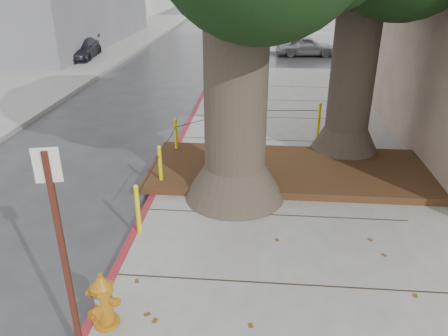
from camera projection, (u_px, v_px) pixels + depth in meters
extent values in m
plane|color=#28282B|center=(243.00, 289.00, 6.63)|extent=(140.00, 140.00, 0.00)
cube|color=slate|center=(340.00, 31.00, 33.27)|extent=(16.00, 20.00, 0.15)
cube|color=maroon|center=(152.00, 200.00, 9.02)|extent=(0.14, 26.00, 0.16)
cube|color=black|center=(290.00, 170.00, 9.99)|extent=(6.40, 2.60, 0.16)
cone|color=#4C3F33|center=(235.00, 181.00, 8.89)|extent=(2.04, 2.04, 0.70)
cylinder|color=#4C3F33|center=(236.00, 82.00, 8.04)|extent=(1.20, 1.20, 4.22)
cone|color=#4C3F33|center=(344.00, 141.00, 10.94)|extent=(1.77, 1.77, 0.70)
cylinder|color=#4C3F33|center=(353.00, 68.00, 10.18)|extent=(1.04, 1.04, 3.84)
cylinder|color=yellow|center=(138.00, 210.00, 7.61)|extent=(0.08, 0.08, 0.90)
sphere|color=yellow|center=(136.00, 187.00, 7.43)|extent=(0.09, 0.09, 0.09)
cylinder|color=yellow|center=(160.00, 167.00, 9.24)|extent=(0.08, 0.08, 0.90)
sphere|color=yellow|center=(159.00, 148.00, 9.06)|extent=(0.09, 0.09, 0.09)
cylinder|color=yellow|center=(176.00, 137.00, 10.87)|extent=(0.08, 0.08, 0.90)
sphere|color=yellow|center=(175.00, 120.00, 10.68)|extent=(0.09, 0.09, 0.09)
cylinder|color=yellow|center=(240.00, 120.00, 12.11)|extent=(0.08, 0.08, 0.90)
sphere|color=yellow|center=(240.00, 104.00, 11.92)|extent=(0.09, 0.09, 0.09)
cylinder|color=yellow|center=(319.00, 120.00, 12.12)|extent=(0.08, 0.08, 0.90)
sphere|color=yellow|center=(320.00, 104.00, 11.93)|extent=(0.09, 0.09, 0.09)
cylinder|color=black|center=(149.00, 174.00, 8.32)|extent=(0.02, 1.80, 0.02)
cylinder|color=black|center=(168.00, 140.00, 9.94)|extent=(0.02, 1.80, 0.02)
cylinder|color=black|center=(209.00, 118.00, 11.38)|extent=(1.51, 1.51, 0.02)
cylinder|color=black|center=(280.00, 111.00, 12.00)|extent=(2.20, 0.22, 0.02)
cylinder|color=#B36A12|center=(107.00, 322.00, 5.78)|extent=(0.43, 0.43, 0.06)
cylinder|color=#B36A12|center=(104.00, 305.00, 5.66)|extent=(0.30, 0.30, 0.53)
cylinder|color=#B36A12|center=(102.00, 288.00, 5.55)|extent=(0.39, 0.39, 0.07)
cone|color=#B36A12|center=(101.00, 282.00, 5.50)|extent=(0.36, 0.36, 0.15)
cylinder|color=#B36A12|center=(100.00, 276.00, 5.46)|extent=(0.08, 0.08, 0.05)
cylinder|color=#B36A12|center=(95.00, 294.00, 5.66)|extent=(0.17, 0.14, 0.09)
cylinder|color=#B36A12|center=(112.00, 300.00, 5.56)|extent=(0.17, 0.14, 0.09)
cylinder|color=#B36A12|center=(98.00, 311.00, 5.56)|extent=(0.18, 0.18, 0.14)
cube|color=#5999D8|center=(97.00, 302.00, 5.50)|extent=(0.07, 0.03, 0.07)
cube|color=#471911|center=(65.00, 262.00, 4.82)|extent=(0.08, 0.08, 2.67)
cube|color=silver|center=(47.00, 165.00, 4.33)|extent=(0.26, 0.09, 0.37)
imported|color=#9D9DA2|center=(305.00, 46.00, 23.97)|extent=(3.29, 1.55, 1.09)
imported|color=maroon|center=(428.00, 52.00, 22.19)|extent=(3.39, 1.21, 1.11)
imported|color=black|center=(80.00, 49.00, 22.82)|extent=(2.00, 4.02, 1.12)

